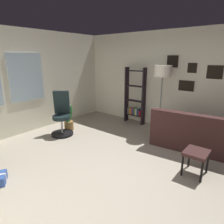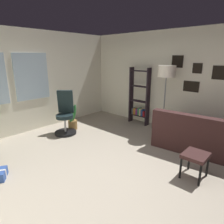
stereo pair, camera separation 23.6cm
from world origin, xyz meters
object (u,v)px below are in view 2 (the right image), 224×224
(couch, at_px, (213,138))
(office_chair, at_px, (65,117))
(floor_lamp, at_px, (166,75))
(footstool, at_px, (195,157))
(bookshelf, at_px, (139,100))
(potted_plant, at_px, (72,121))

(couch, bearing_deg, office_chair, 114.81)
(office_chair, relative_size, floor_lamp, 0.64)
(footstool, height_order, floor_lamp, floor_lamp)
(office_chair, height_order, bookshelf, bookshelf)
(couch, relative_size, bookshelf, 1.30)
(bookshelf, height_order, floor_lamp, floor_lamp)
(floor_lamp, bearing_deg, office_chair, 131.74)
(office_chair, distance_m, bookshelf, 2.21)
(footstool, bearing_deg, floor_lamp, 43.58)
(floor_lamp, bearing_deg, bookshelf, 74.88)
(bookshelf, distance_m, floor_lamp, 1.26)
(bookshelf, relative_size, floor_lamp, 0.95)
(floor_lamp, bearing_deg, potted_plant, 125.34)
(footstool, bearing_deg, potted_plant, 90.07)
(footstool, distance_m, office_chair, 3.28)
(couch, height_order, bookshelf, bookshelf)
(potted_plant, bearing_deg, couch, -70.00)
(footstool, xyz_separation_m, office_chair, (-0.28, 3.27, 0.07))
(footstool, distance_m, bookshelf, 2.87)
(potted_plant, bearing_deg, floor_lamp, -54.66)
(couch, relative_size, potted_plant, 3.07)
(potted_plant, bearing_deg, footstool, -89.93)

